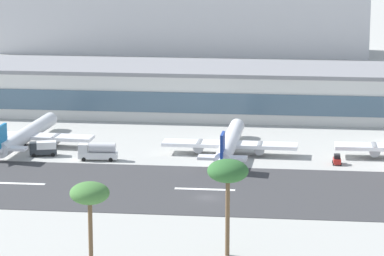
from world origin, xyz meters
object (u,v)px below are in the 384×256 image
service_baggage_tug_1 (337,160)px  service_box_truck_2 (43,148)px  service_fuel_truck_0 (98,151)px  palm_tree_1 (228,173)px  terminal_building (234,90)px  airliner_blue_tail_gate_0 (25,135)px  airliner_navy_tail_gate_1 (229,144)px  palm_tree_0 (90,195)px

service_baggage_tug_1 → service_box_truck_2: (-65.13, 0.24, 0.74)m
service_fuel_truck_0 → service_baggage_tug_1: 52.21m
service_fuel_truck_0 → palm_tree_1: 68.70m
service_fuel_truck_0 → service_box_truck_2: service_fuel_truck_0 is taller
terminal_building → service_fuel_truck_0: 60.79m
terminal_building → service_baggage_tug_1: bearing=-63.3°
service_fuel_truck_0 → service_baggage_tug_1: service_fuel_truck_0 is taller
palm_tree_1 → service_baggage_tug_1: bearing=72.9°
airliner_blue_tail_gate_0 → airliner_navy_tail_gate_1: airliner_navy_tail_gate_1 is taller
terminal_building → service_baggage_tug_1: 59.01m
terminal_building → palm_tree_0: palm_tree_0 is taller
service_box_truck_2 → palm_tree_0: (26.83, -74.15, 11.18)m
airliner_blue_tail_gate_0 → palm_tree_1: size_ratio=2.48×
airliner_navy_tail_gate_1 → palm_tree_0: bearing=170.8°
airliner_blue_tail_gate_0 → service_baggage_tug_1: size_ratio=12.05×
service_fuel_truck_0 → airliner_blue_tail_gate_0: bearing=-32.4°
service_baggage_tug_1 → service_box_truck_2: bearing=-92.2°
airliner_navy_tail_gate_1 → service_box_truck_2: (-41.35, -5.03, -0.88)m
airliner_navy_tail_gate_1 → palm_tree_1: size_ratio=2.54×
service_fuel_truck_0 → palm_tree_1: (33.27, -58.96, 11.65)m
airliner_blue_tail_gate_0 → service_baggage_tug_1: bearing=-92.9°
airliner_blue_tail_gate_0 → airliner_navy_tail_gate_1: (47.80, -3.36, 0.06)m
terminal_building → airliner_navy_tail_gate_1: 47.46m
airliner_blue_tail_gate_0 → service_fuel_truck_0: 22.33m
airliner_navy_tail_gate_1 → service_fuel_truck_0: bearing=106.2°
terminal_building → airliner_blue_tail_gate_0: size_ratio=3.97×
airliner_navy_tail_gate_1 → palm_tree_1: 67.67m
airliner_blue_tail_gate_0 → service_box_truck_2: (6.45, -8.40, -0.82)m
airliner_navy_tail_gate_1 → service_box_truck_2: bearing=98.1°
palm_tree_0 → palm_tree_1: bearing=33.0°
service_box_truck_2 → palm_tree_1: bearing=112.0°
airliner_blue_tail_gate_0 → service_fuel_truck_0: bearing=-115.5°
service_box_truck_2 → terminal_building: bearing=-141.5°
airliner_blue_tail_gate_0 → service_baggage_tug_1: (71.58, -8.64, -1.56)m
service_box_truck_2 → palm_tree_0: palm_tree_0 is taller
palm_tree_1 → airliner_navy_tail_gate_1: bearing=94.2°
airliner_navy_tail_gate_1 → service_baggage_tug_1: airliner_navy_tail_gate_1 is taller
service_box_truck_2 → airliner_navy_tail_gate_1: bearing=172.0°
airliner_navy_tail_gate_1 → service_baggage_tug_1: (23.79, -5.28, -1.62)m
airliner_blue_tail_gate_0 → palm_tree_1: 88.28m
airliner_blue_tail_gate_0 → palm_tree_0: 89.60m
service_fuel_truck_0 → service_box_truck_2: (-12.98, 2.60, -0.24)m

